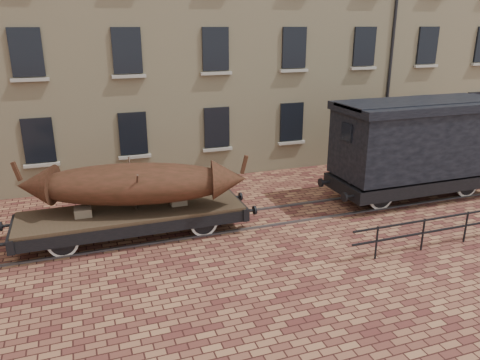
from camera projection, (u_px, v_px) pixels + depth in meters
name	position (u px, v px, depth m)	size (l,w,h in m)	color
ground	(232.00, 222.00, 15.75)	(90.00, 90.00, 0.00)	#50231F
warehouse_cream	(224.00, 11.00, 23.42)	(40.00, 10.19, 14.00)	beige
rail_track	(232.00, 222.00, 15.74)	(30.00, 1.52, 0.06)	#59595E
flatcar_wagon	(133.00, 215.00, 14.48)	(7.65, 2.08, 1.16)	#3F2D21
iron_boat	(134.00, 183.00, 14.19)	(6.91, 3.29, 1.65)	#482318
goods_van	(419.00, 138.00, 17.36)	(7.19, 2.62, 3.72)	black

